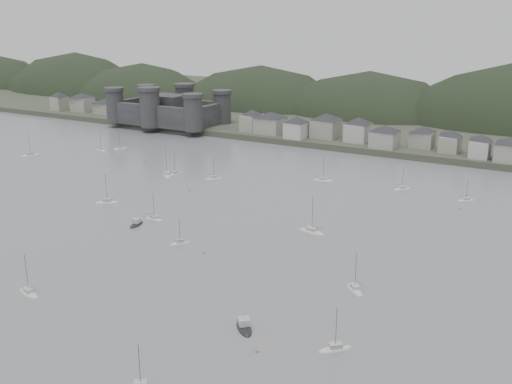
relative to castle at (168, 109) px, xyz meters
The scene contains 10 objects.
ground 216.45m from the castle, 56.28° to the right, with size 900.00×900.00×0.00m, color slate.
far_shore_land 166.61m from the castle, 43.83° to the left, with size 900.00×250.00×3.00m, color #383D2D.
forested_ridge 155.26m from the castle, 35.67° to the left, with size 851.55×103.94×102.57m.
castle is the anchor object (origin of this frame).
waterfront_town 170.64m from the castle, ahead, with size 451.48×28.46×12.92m.
sailboat_lead 184.89m from the castle, 50.58° to the right, with size 5.27×6.04×8.40m.
moored_fleet 165.19m from the castle, 45.75° to the right, with size 268.15×177.56×13.36m.
motor_launch_near 234.33m from the castle, 47.81° to the right, with size 7.43×7.58×3.87m.
motor_launch_far 167.60m from the castle, 54.97° to the right, with size 3.90×7.32×3.68m.
mooring_buoys 165.33m from the castle, 43.24° to the right, with size 136.00×109.95×0.70m.
Camera 1 is at (93.29, -84.82, 61.30)m, focal length 40.94 mm.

